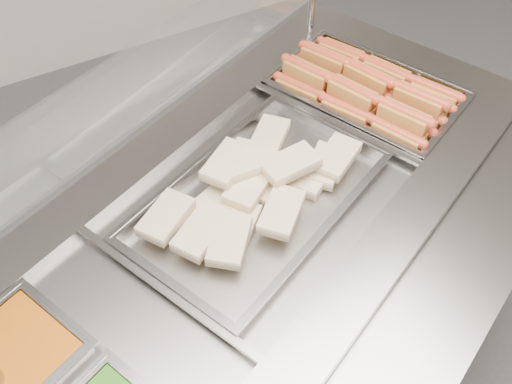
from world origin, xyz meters
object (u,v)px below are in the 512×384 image
pan_wraps (258,202)px  pan_hotdogs (365,99)px  sneeze_guard (166,61)px  steam_counter (246,299)px

pan_wraps → pan_hotdogs: bearing=23.0°
sneeze_guard → pan_hotdogs: sneeze_guard is taller
steam_counter → sneeze_guard: sneeze_guard is taller
pan_hotdogs → steam_counter: bearing=-157.0°
steam_counter → pan_wraps: pan_wraps is taller
pan_wraps → steam_counter: bearing=-157.0°
sneeze_guard → pan_wraps: size_ratio=2.09×
sneeze_guard → pan_hotdogs: (0.67, 0.04, -0.41)m
steam_counter → pan_wraps: bearing=23.0°
pan_hotdogs → pan_wraps: (-0.53, -0.22, 0.02)m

